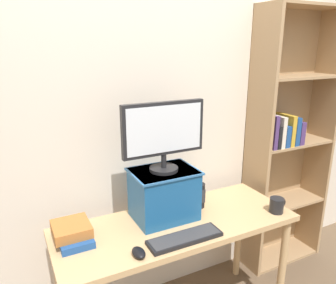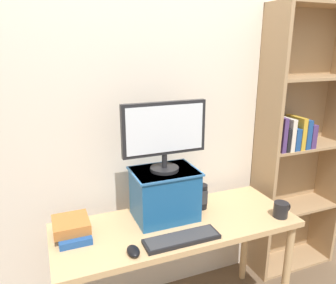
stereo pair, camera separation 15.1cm
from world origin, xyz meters
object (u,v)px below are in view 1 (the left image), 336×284
object	(u,v)px
desk_speaker	(199,195)
riser_box	(164,193)
computer_mouse	(139,253)
desk	(177,236)
keyboard	(185,238)
computer_monitor	(164,133)
book_stack	(73,232)
bookshelf_unit	(286,141)
coffee_mug	(277,205)

from	to	relation	value
desk_speaker	riser_box	bearing A→B (deg)	-176.33
computer_mouse	riser_box	bearing A→B (deg)	45.70
desk	keyboard	distance (m)	0.22
computer_monitor	keyboard	xyz separation A→B (m)	(-0.01, -0.28, -0.54)
desk	riser_box	world-z (taller)	riser_box
desk	keyboard	world-z (taller)	keyboard
book_stack	desk_speaker	xyz separation A→B (m)	(0.83, 0.02, 0.04)
desk	bookshelf_unit	world-z (taller)	bookshelf_unit
riser_box	bookshelf_unit	bearing A→B (deg)	8.95
keyboard	riser_box	bearing A→B (deg)	88.11
desk	bookshelf_unit	size ratio (longest dim) A/B	0.70
keyboard	coffee_mug	bearing A→B (deg)	0.76
computer_monitor	bookshelf_unit	bearing A→B (deg)	9.02
keyboard	coffee_mug	xyz separation A→B (m)	(0.68, 0.01, 0.04)
computer_monitor	coffee_mug	xyz separation A→B (m)	(0.67, -0.27, -0.50)
book_stack	desk_speaker	distance (m)	0.83
bookshelf_unit	keyboard	bearing A→B (deg)	-158.72
keyboard	desk_speaker	size ratio (longest dim) A/B	2.59
computer_mouse	desk	bearing A→B (deg)	31.55
bookshelf_unit	computer_mouse	bearing A→B (deg)	-161.92
desk	book_stack	size ratio (longest dim) A/B	5.47
book_stack	keyboard	bearing A→B (deg)	-27.08
computer_monitor	book_stack	world-z (taller)	computer_monitor
desk	computer_monitor	bearing A→B (deg)	113.91
computer_monitor	coffee_mug	world-z (taller)	computer_monitor
computer_monitor	book_stack	xyz separation A→B (m)	(-0.56, 0.00, -0.50)
riser_box	computer_mouse	world-z (taller)	riser_box
book_stack	coffee_mug	world-z (taller)	same
keyboard	computer_mouse	xyz separation A→B (m)	(-0.28, -0.02, 0.01)
bookshelf_unit	keyboard	size ratio (longest dim) A/B	4.91
book_stack	computer_mouse	bearing A→B (deg)	-47.70
computer_monitor	desk_speaker	bearing A→B (deg)	3.99
computer_mouse	coffee_mug	xyz separation A→B (m)	(0.96, 0.02, 0.03)
riser_box	keyboard	bearing A→B (deg)	-91.89
computer_mouse	coffee_mug	distance (m)	0.97
keyboard	computer_monitor	bearing A→B (deg)	88.10
bookshelf_unit	desk	bearing A→B (deg)	-166.28
desk	coffee_mug	distance (m)	0.67
computer_mouse	desk_speaker	xyz separation A→B (m)	(0.55, 0.31, 0.06)
computer_monitor	desk_speaker	xyz separation A→B (m)	(0.26, 0.02, -0.47)
bookshelf_unit	computer_monitor	bearing A→B (deg)	-170.98
book_stack	desk_speaker	world-z (taller)	desk_speaker
coffee_mug	riser_box	bearing A→B (deg)	158.01
computer_monitor	book_stack	bearing A→B (deg)	179.82
desk	computer_monitor	distance (m)	0.65
riser_box	desk_speaker	size ratio (longest dim) A/B	2.39
riser_box	coffee_mug	bearing A→B (deg)	-21.99
desk	keyboard	bearing A→B (deg)	-104.99
computer_monitor	coffee_mug	bearing A→B (deg)	-21.89
desk	keyboard	xyz separation A→B (m)	(-0.05, -0.19, 0.11)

